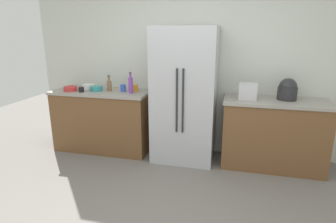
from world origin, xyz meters
TOP-DOWN VIEW (x-y plane):
  - kitchen_back_panel at (0.00, 2.01)m, footprint 4.96×0.10m
  - counter_left at (-1.35, 1.65)m, footprint 1.47×0.62m
  - counter_right at (1.14, 1.65)m, footprint 1.34×0.62m
  - refrigerator at (-0.07, 1.62)m, footprint 0.86×0.66m
  - toaster at (0.77, 1.61)m, footprint 0.23×0.17m
  - rice_cooker at (1.27, 1.71)m, footprint 0.25×0.25m
  - bottle_a at (-1.22, 1.67)m, footprint 0.07×0.07m
  - bottle_b at (-0.85, 1.61)m, footprint 0.06×0.06m
  - cup_a at (-0.83, 1.73)m, footprint 0.07×0.07m
  - cup_b at (-1.01, 1.68)m, footprint 0.08×0.08m
  - cup_c at (-1.59, 1.50)m, footprint 0.08×0.08m
  - bowl_a at (-1.41, 1.63)m, footprint 0.18×0.18m
  - bowl_b at (-1.80, 1.54)m, footprint 0.20×0.20m
  - bowl_c at (-1.60, 1.73)m, footprint 0.18×0.18m

SIDE VIEW (x-z plane):
  - counter_left at x=-1.35m, z-range 0.00..0.94m
  - counter_right at x=1.14m, z-range 0.00..0.94m
  - refrigerator at x=-0.07m, z-range 0.00..1.86m
  - bowl_b at x=-1.80m, z-range 0.93..1.00m
  - bowl_a at x=-1.41m, z-range 0.93..1.00m
  - bowl_c at x=-1.60m, z-range 0.93..1.00m
  - cup_c at x=-1.59m, z-range 0.93..1.01m
  - cup_a at x=-0.83m, z-range 0.93..1.03m
  - cup_b at x=-1.01m, z-range 0.93..1.04m
  - bottle_a at x=-1.22m, z-range 0.90..1.14m
  - toaster at x=0.77m, z-range 0.93..1.15m
  - bottle_b at x=-0.85m, z-range 0.91..1.21m
  - rice_cooker at x=1.27m, z-range 0.92..1.20m
  - kitchen_back_panel at x=0.00m, z-range 0.00..2.80m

